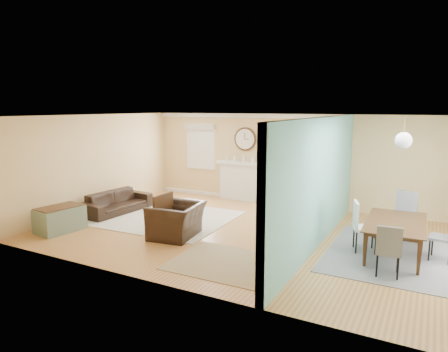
{
  "coord_description": "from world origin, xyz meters",
  "views": [
    {
      "loc": [
        3.51,
        -7.82,
        2.8
      ],
      "look_at": [
        -0.8,
        0.3,
        1.2
      ],
      "focal_mm": 32.0,
      "sensor_mm": 36.0,
      "label": 1
    }
  ],
  "objects_px": {
    "sofa": "(117,202)",
    "credenza": "(322,206)",
    "eames_chair": "(177,220)",
    "dining_table": "(397,239)",
    "green_chair": "(303,201)"
  },
  "relations": [
    {
      "from": "eames_chair",
      "to": "dining_table",
      "type": "distance_m",
      "value": 4.45
    },
    {
      "from": "credenza",
      "to": "eames_chair",
      "type": "bearing_deg",
      "value": -133.57
    },
    {
      "from": "eames_chair",
      "to": "dining_table",
      "type": "relative_size",
      "value": 0.6
    },
    {
      "from": "green_chair",
      "to": "dining_table",
      "type": "relative_size",
      "value": 0.39
    },
    {
      "from": "sofa",
      "to": "green_chair",
      "type": "bearing_deg",
      "value": -59.39
    },
    {
      "from": "eames_chair",
      "to": "green_chair",
      "type": "height_order",
      "value": "eames_chair"
    },
    {
      "from": "credenza",
      "to": "dining_table",
      "type": "relative_size",
      "value": 0.81
    },
    {
      "from": "eames_chair",
      "to": "dining_table",
      "type": "height_order",
      "value": "eames_chair"
    },
    {
      "from": "eames_chair",
      "to": "dining_table",
      "type": "xyz_separation_m",
      "value": [
        4.32,
        1.04,
        -0.04
      ]
    },
    {
      "from": "sofa",
      "to": "credenza",
      "type": "distance_m",
      "value": 5.34
    },
    {
      "from": "sofa",
      "to": "credenza",
      "type": "bearing_deg",
      "value": -67.69
    },
    {
      "from": "sofa",
      "to": "eames_chair",
      "type": "relative_size",
      "value": 1.74
    },
    {
      "from": "credenza",
      "to": "dining_table",
      "type": "bearing_deg",
      "value": -41.11
    },
    {
      "from": "sofa",
      "to": "dining_table",
      "type": "bearing_deg",
      "value": -85.35
    },
    {
      "from": "dining_table",
      "to": "credenza",
      "type": "bearing_deg",
      "value": 47.46
    }
  ]
}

